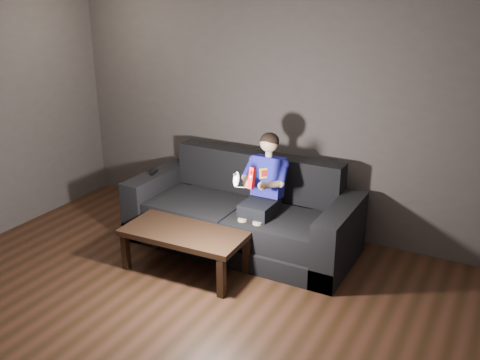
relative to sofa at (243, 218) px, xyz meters
The scene contains 8 objects.
floor 1.87m from the sofa, 90.88° to the right, with size 5.00×5.00×0.00m, color black.
back_wall 1.24m from the sofa, 92.46° to the left, with size 5.00×0.04×2.70m, color #3A3332.
sofa is the anchor object (origin of this frame).
child 0.54m from the sofa, 14.42° to the right, with size 0.46×0.57×1.13m.
wii_remote_red 0.92m from the sofa, 54.63° to the right, with size 0.06×0.08×0.21m.
nunchuk_white 0.83m from the sofa, 68.63° to the right, with size 0.06×0.09×0.16m.
wii_remote_black 1.15m from the sofa, behind, with size 0.09×0.17×0.03m.
coffee_table 0.81m from the sofa, 105.67° to the right, with size 1.22×0.64×0.43m.
Camera 1 is at (2.47, -2.77, 2.65)m, focal length 40.00 mm.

